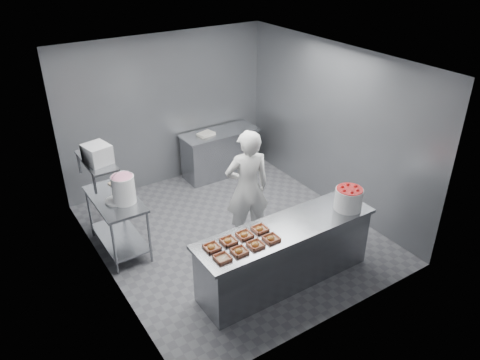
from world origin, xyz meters
The scene contains 24 objects.
floor centered at (0.00, 0.00, 0.00)m, with size 4.50×4.50×0.00m, color #4C4C51.
ceiling centered at (0.00, 0.00, 2.80)m, with size 4.50×4.50×0.00m, color white.
wall_back centered at (0.00, 2.25, 1.40)m, with size 4.00×0.04×2.80m, color slate.
wall_left centered at (-2.00, 0.00, 1.40)m, with size 0.04×4.50×2.80m, color slate.
wall_right centered at (2.00, 0.00, 1.40)m, with size 0.04×4.50×2.80m, color slate.
service_counter centered at (0.00, -1.35, 0.45)m, with size 2.60×0.70×0.90m.
prep_table centered at (-1.65, 0.60, 0.59)m, with size 0.60×1.20×0.90m.
back_counter centered at (0.90, 1.90, 0.45)m, with size 1.50×0.60×0.90m.
wall_shelf centered at (-1.82, 0.60, 1.55)m, with size 0.35×0.90×0.03m, color slate.
tray_0 centered at (-1.07, -1.47, 0.92)m, with size 0.19×0.18×0.04m.
tray_1 centered at (-0.83, -1.47, 0.92)m, with size 0.19×0.18×0.06m.
tray_2 centered at (-0.59, -1.47, 0.92)m, with size 0.19×0.18×0.06m.
tray_3 centered at (-0.35, -1.47, 0.92)m, with size 0.19×0.18×0.06m.
tray_4 centered at (-1.07, -1.23, 0.92)m, with size 0.19×0.18×0.06m.
tray_5 centered at (-0.83, -1.23, 0.92)m, with size 0.19×0.18×0.06m.
tray_6 centered at (-0.59, -1.23, 0.92)m, with size 0.19×0.18×0.06m.
tray_7 centered at (-0.35, -1.23, 0.92)m, with size 0.19×0.18×0.06m.
worker centered at (0.10, -0.26, 0.93)m, with size 0.68×0.45×1.86m, color silver.
strawberry_tub centered at (0.99, -1.45, 1.07)m, with size 0.38×0.38×0.32m.
glaze_bucket centered at (-1.56, 0.41, 1.12)m, with size 0.34×0.33×0.50m.
bucket_lid centered at (-1.66, 0.49, 0.91)m, with size 0.32×0.32×0.02m, color white.
rag centered at (-1.51, 1.02, 0.91)m, with size 0.14×0.12×0.02m, color #CCB28C.
appliance centered at (-1.82, 0.50, 1.69)m, with size 0.30×0.35×0.26m, color gray.
paper_stack centered at (0.61, 1.90, 0.92)m, with size 0.30×0.22×0.05m, color silver.
Camera 1 is at (-3.30, -5.30, 4.38)m, focal length 35.00 mm.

